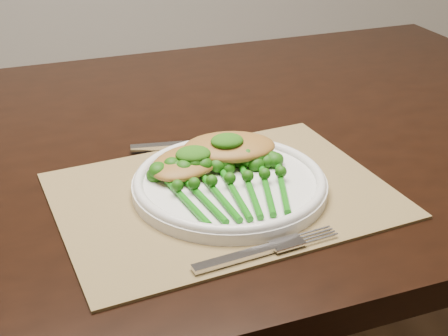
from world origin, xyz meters
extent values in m
cube|color=black|center=(-0.04, 0.13, 0.73)|extent=(1.67, 1.04, 0.04)
cube|color=olive|center=(0.02, -0.06, 0.75)|extent=(0.48, 0.38, 0.00)
cylinder|color=silver|center=(0.03, -0.06, 0.76)|extent=(0.26, 0.26, 0.02)
torus|color=silver|center=(0.03, -0.06, 0.77)|extent=(0.26, 0.26, 0.01)
cube|color=silver|center=(-0.04, 0.10, 0.76)|extent=(0.08, 0.02, 0.01)
cube|color=silver|center=(0.05, 0.09, 0.76)|extent=(0.12, 0.03, 0.00)
cube|color=silver|center=(-0.01, -0.21, 0.76)|extent=(0.10, 0.03, 0.01)
ellipsoid|color=#A06F2E|center=(-0.02, -0.01, 0.78)|extent=(0.14, 0.14, 0.02)
ellipsoid|color=#A06F2E|center=(0.05, 0.01, 0.79)|extent=(0.14, 0.11, 0.03)
ellipsoid|color=#16480A|center=(-0.01, -0.02, 0.79)|extent=(0.05, 0.04, 0.02)
ellipsoid|color=#16480A|center=(0.04, 0.00, 0.80)|extent=(0.05, 0.04, 0.02)
camera|label=1|loc=(-0.17, -0.75, 1.17)|focal=50.00mm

